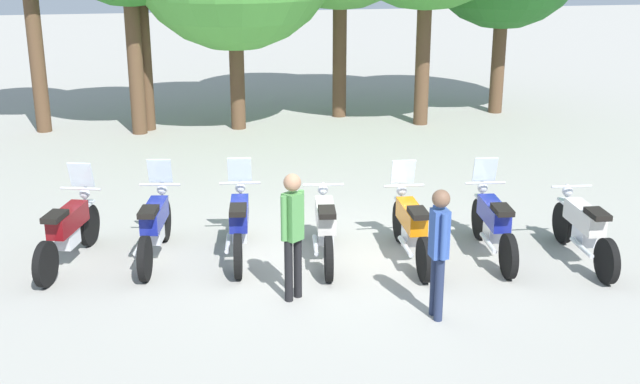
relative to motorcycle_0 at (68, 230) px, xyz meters
name	(u,v)px	position (x,y,z in m)	size (l,w,h in m)	color
ground_plane	(326,260)	(3.71, -0.56, -0.52)	(80.00, 80.00, 0.00)	#9E9B93
motorcycle_0	(68,230)	(0.00, 0.00, 0.00)	(0.85, 2.13, 1.37)	black
motorcycle_1	(155,225)	(1.23, -0.02, 0.00)	(0.71, 2.18, 1.37)	black
motorcycle_2	(239,223)	(2.47, -0.16, 0.00)	(0.65, 2.19, 1.37)	black
motorcycle_3	(325,226)	(3.71, -0.49, -0.01)	(0.66, 2.18, 0.99)	black
motorcycle_4	(411,226)	(4.95, -0.74, 0.00)	(0.62, 2.19, 1.37)	black
motorcycle_5	(493,223)	(6.19, -0.83, 0.00)	(0.64, 2.19, 1.37)	black
motorcycle_6	(584,228)	(7.42, -1.25, -0.01)	(0.62, 2.19, 0.99)	black
person_0	(293,227)	(3.04, -1.79, 0.50)	(0.37, 0.32, 1.73)	black
person_1	(439,244)	(4.72, -2.65, 0.47)	(0.23, 0.40, 1.69)	#232D4C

